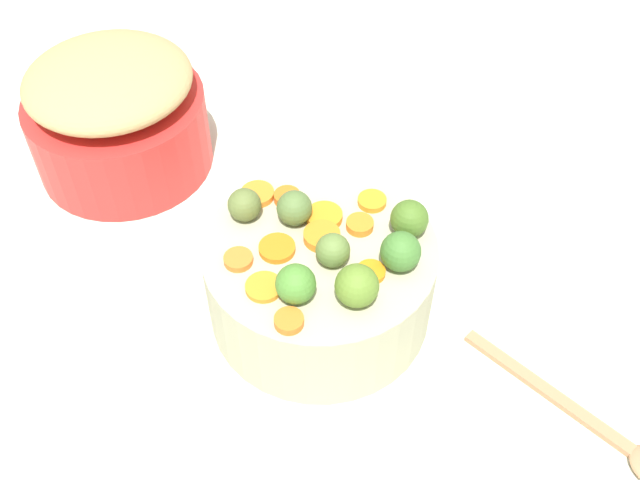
{
  "coord_description": "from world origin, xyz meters",
  "views": [
    {
      "loc": [
        -0.48,
        0.15,
        0.71
      ],
      "look_at": [
        0.01,
        0.02,
        0.14
      ],
      "focal_mm": 41.45,
      "sensor_mm": 36.0,
      "label": 1
    }
  ],
  "objects": [
    {
      "name": "stuffing_mound",
      "position": [
        0.33,
        0.2,
        0.16
      ],
      "size": [
        0.21,
        0.21,
        0.06
      ],
      "primitive_type": "ellipsoid",
      "color": "tan",
      "rests_on": "metal_pot"
    },
    {
      "name": "metal_pot",
      "position": [
        0.33,
        0.2,
        0.07
      ],
      "size": [
        0.23,
        0.23,
        0.11
      ],
      "primitive_type": "cylinder",
      "color": "red",
      "rests_on": "tabletop"
    },
    {
      "name": "brussels_sprout_4",
      "position": [
        0.01,
        -0.08,
        0.15
      ],
      "size": [
        0.04,
        0.04,
        0.04
      ],
      "primitive_type": "sphere",
      "color": "#4B7126",
      "rests_on": "serving_bowl_carrots"
    },
    {
      "name": "brussels_sprout_6",
      "position": [
        0.08,
        0.08,
        0.15
      ],
      "size": [
        0.04,
        0.04,
        0.04
      ],
      "primitive_type": "sphere",
      "color": "#5F7036",
      "rests_on": "serving_bowl_carrots"
    },
    {
      "name": "carrot_slice_2",
      "position": [
        0.09,
        0.03,
        0.13
      ],
      "size": [
        0.04,
        0.04,
        0.01
      ],
      "primitive_type": "cylinder",
      "rotation": [
        0.0,
        0.0,
        0.96
      ],
      "color": "orange",
      "rests_on": "serving_bowl_carrots"
    },
    {
      "name": "brussels_sprout_2",
      "position": [
        -0.06,
        0.0,
        0.15
      ],
      "size": [
        0.04,
        0.04,
        0.04
      ],
      "primitive_type": "sphere",
      "color": "olive",
      "rests_on": "serving_bowl_carrots"
    },
    {
      "name": "carrot_slice_10",
      "position": [
        0.06,
        -0.06,
        0.13
      ],
      "size": [
        0.03,
        0.03,
        0.01
      ],
      "primitive_type": "cylinder",
      "rotation": [
        0.0,
        0.0,
        1.59
      ],
      "color": "orange",
      "rests_on": "serving_bowl_carrots"
    },
    {
      "name": "carrot_slice_6",
      "position": [
        -0.03,
        0.08,
        0.13
      ],
      "size": [
        0.04,
        0.04,
        0.01
      ],
      "primitive_type": "cylinder",
      "rotation": [
        0.0,
        0.0,
        0.02
      ],
      "color": "orange",
      "rests_on": "serving_bowl_carrots"
    },
    {
      "name": "carrot_slice_1",
      "position": [
        0.1,
        0.06,
        0.13
      ],
      "size": [
        0.05,
        0.05,
        0.01
      ],
      "primitive_type": "cylinder",
      "rotation": [
        0.0,
        0.0,
        0.38
      ],
      "color": "orange",
      "rests_on": "serving_bowl_carrots"
    },
    {
      "name": "carrot_slice_7",
      "position": [
        0.02,
        0.06,
        0.13
      ],
      "size": [
        0.05,
        0.05,
        0.01
      ],
      "primitive_type": "cylinder",
      "rotation": [
        0.0,
        0.0,
        3.57
      ],
      "color": "orange",
      "rests_on": "serving_bowl_carrots"
    },
    {
      "name": "carrot_slice_8",
      "position": [
        0.03,
        -0.03,
        0.13
      ],
      "size": [
        0.04,
        0.04,
        0.01
      ],
      "primitive_type": "cylinder",
      "rotation": [
        0.0,
        0.0,
        0.82
      ],
      "color": "orange",
      "rests_on": "serving_bowl_carrots"
    },
    {
      "name": "brussels_sprout_5",
      "position": [
        -0.03,
        -0.06,
        0.15
      ],
      "size": [
        0.04,
        0.04,
        0.04
      ],
      "primitive_type": "sphere",
      "color": "#447932",
      "rests_on": "serving_bowl_carrots"
    },
    {
      "name": "tabletop",
      "position": [
        0.0,
        0.0,
        0.01
      ],
      "size": [
        2.4,
        2.4,
        0.02
      ],
      "primitive_type": "cube",
      "color": "silver",
      "rests_on": "ground"
    },
    {
      "name": "carrot_slice_5",
      "position": [
        0.01,
        0.1,
        0.13
      ],
      "size": [
        0.04,
        0.04,
        0.01
      ],
      "primitive_type": "cylinder",
      "rotation": [
        0.0,
        0.0,
        3.98
      ],
      "color": "orange",
      "rests_on": "serving_bowl_carrots"
    },
    {
      "name": "carrot_slice_0",
      "position": [
        0.05,
        -0.0,
        0.13
      ],
      "size": [
        0.04,
        0.04,
        0.01
      ],
      "primitive_type": "cylinder",
      "rotation": [
        0.0,
        0.0,
        4.61
      ],
      "color": "orange",
      "rests_on": "serving_bowl_carrots"
    },
    {
      "name": "carrot_slice_9",
      "position": [
        -0.04,
        -0.02,
        0.13
      ],
      "size": [
        0.03,
        0.03,
        0.01
      ],
      "primitive_type": "cylinder",
      "rotation": [
        0.0,
        0.0,
        0.14
      ],
      "color": "orange",
      "rests_on": "serving_bowl_carrots"
    },
    {
      "name": "serving_bowl_carrots",
      "position": [
        0.01,
        0.02,
        0.07
      ],
      "size": [
        0.25,
        0.25,
        0.11
      ],
      "primitive_type": "cylinder",
      "color": "#B6B091",
      "rests_on": "tabletop"
    },
    {
      "name": "wooden_spoon",
      "position": [
        -0.23,
        -0.22,
        0.03
      ],
      "size": [
        0.24,
        0.16,
        0.01
      ],
      "color": "tan",
      "rests_on": "tabletop"
    },
    {
      "name": "brussels_sprout_0",
      "position": [
        -0.01,
        0.01,
        0.15
      ],
      "size": [
        0.04,
        0.04,
        0.04
      ],
      "primitive_type": "sphere",
      "color": "olive",
      "rests_on": "serving_bowl_carrots"
    },
    {
      "name": "brussels_sprout_3",
      "position": [
        -0.04,
        0.06,
        0.15
      ],
      "size": [
        0.04,
        0.04,
        0.04
      ],
      "primitive_type": "sphere",
      "color": "#4C8632",
      "rests_on": "serving_bowl_carrots"
    },
    {
      "name": "carrot_slice_3",
      "position": [
        0.02,
        0.01,
        0.13
      ],
      "size": [
        0.05,
        0.05,
        0.01
      ],
      "primitive_type": "cylinder",
      "rotation": [
        0.0,
        0.0,
        0.9
      ],
      "color": "orange",
      "rests_on": "serving_bowl_carrots"
    },
    {
      "name": "carrot_slice_4",
      "position": [
        -0.07,
        0.07,
        0.13
      ],
      "size": [
        0.04,
        0.04,
        0.01
      ],
      "primitive_type": "cylinder",
      "rotation": [
        0.0,
        0.0,
        2.17
      ],
      "color": "orange",
      "rests_on": "serving_bowl_carrots"
    },
    {
      "name": "brussels_sprout_1",
      "position": [
        0.06,
        0.03,
        0.15
      ],
      "size": [
        0.04,
        0.04,
        0.04
      ],
      "primitive_type": "sphere",
      "color": "#55723A",
      "rests_on": "serving_bowl_carrots"
    }
  ]
}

